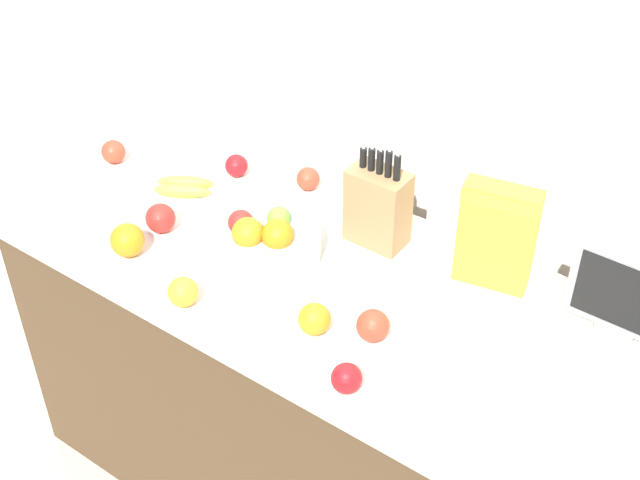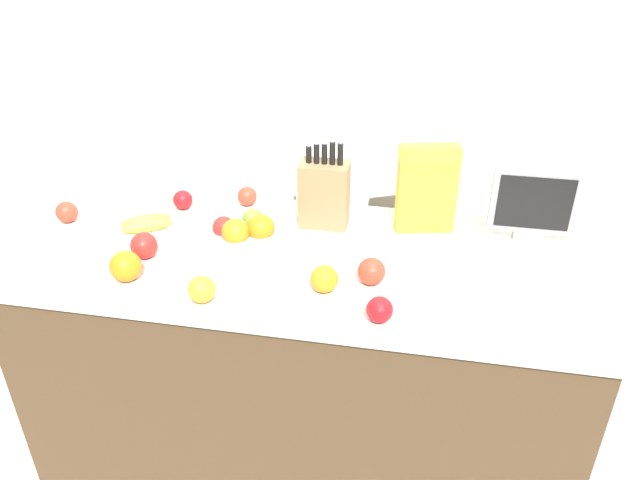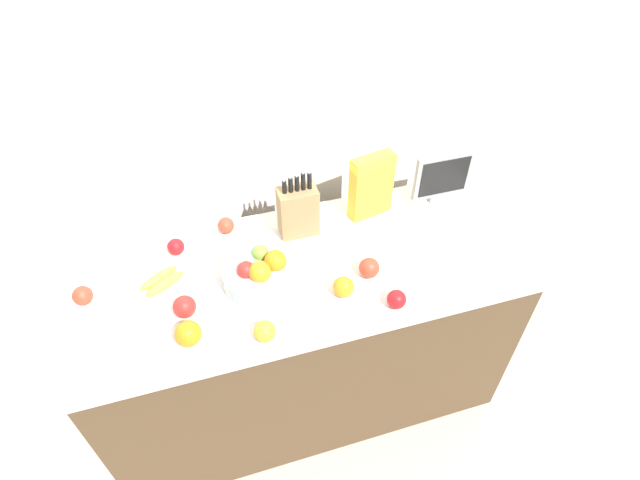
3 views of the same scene
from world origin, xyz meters
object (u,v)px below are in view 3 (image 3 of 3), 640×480
object	(u,v)px
apple_by_knife_block	(397,299)
apple_rightmost	(83,296)
orange_mid_right	(265,331)
orange_front_left	(188,334)
cereal_box	(371,184)
apple_front	(185,307)
apple_leftmost	(226,226)
fruit_bowl	(263,272)
orange_mid_left	(343,287)
apple_near_bananas	(369,268)
small_monitor	(443,177)
knife_block	(298,211)
apple_middle	(176,247)
banana_bunch	(162,281)

from	to	relation	value
apple_by_knife_block	apple_rightmost	bearing A→B (deg)	162.32
orange_mid_right	orange_front_left	distance (m)	0.25
cereal_box	apple_front	world-z (taller)	cereal_box
apple_leftmost	orange_front_left	xyz separation A→B (m)	(-0.20, -0.50, 0.01)
apple_front	orange_front_left	size ratio (longest dim) A/B	0.90
fruit_bowl	orange_mid_left	world-z (taller)	fruit_bowl
cereal_box	fruit_bowl	size ratio (longest dim) A/B	0.97
apple_leftmost	orange_mid_left	world-z (taller)	orange_mid_left
cereal_box	apple_leftmost	world-z (taller)	cereal_box
apple_near_bananas	orange_mid_left	distance (m)	0.14
cereal_box	orange_front_left	world-z (taller)	cereal_box
apple_leftmost	orange_mid_right	distance (m)	0.56
small_monitor	apple_near_bananas	bearing A→B (deg)	-144.02
small_monitor	apple_front	xyz separation A→B (m)	(-1.13, -0.32, -0.09)
knife_block	apple_near_bananas	size ratio (longest dim) A/B	4.12
cereal_box	apple_front	bearing A→B (deg)	-170.19
apple_middle	apple_near_bananas	world-z (taller)	apple_near_bananas
apple_by_knife_block	cereal_box	bearing A→B (deg)	79.85
knife_block	banana_bunch	xyz separation A→B (m)	(-0.56, -0.13, -0.09)
apple_by_knife_block	banana_bunch	bearing A→B (deg)	156.48
cereal_box	apple_by_knife_block	bearing A→B (deg)	-112.23
banana_bunch	apple_by_knife_block	distance (m)	0.86
knife_block	apple_by_knife_block	world-z (taller)	knife_block
cereal_box	apple_rightmost	bearing A→B (deg)	176.10
apple_by_knife_block	fruit_bowl	bearing A→B (deg)	149.78
fruit_bowl	apple_near_bananas	world-z (taller)	fruit_bowl
small_monitor	banana_bunch	bearing A→B (deg)	-172.78
apple_front	orange_mid_left	xyz separation A→B (m)	(0.56, -0.07, -0.00)
apple_by_knife_block	orange_front_left	world-z (taller)	orange_front_left
knife_block	apple_front	bearing A→B (deg)	-148.64
apple_near_bananas	orange_mid_left	size ratio (longest dim) A/B	1.01
knife_block	orange_mid_right	bearing A→B (deg)	-117.14
cereal_box	apple_leftmost	xyz separation A→B (m)	(-0.60, 0.06, -0.12)
small_monitor	apple_leftmost	xyz separation A→B (m)	(-0.93, 0.07, -0.09)
fruit_bowl	banana_bunch	bearing A→B (deg)	165.38
apple_front	banana_bunch	bearing A→B (deg)	112.87
knife_block	small_monitor	xyz separation A→B (m)	(0.64, 0.02, 0.02)
cereal_box	apple_near_bananas	xyz separation A→B (m)	(-0.13, -0.34, -0.12)
apple_middle	apple_front	distance (m)	0.32
apple_near_bananas	apple_front	size ratio (longest dim) A/B	0.97
fruit_bowl	cereal_box	bearing A→B (deg)	26.21
orange_mid_right	apple_rightmost	bearing A→B (deg)	149.93
orange_mid_left	apple_middle	bearing A→B (deg)	145.12
small_monitor	cereal_box	distance (m)	0.32
apple_front	orange_front_left	xyz separation A→B (m)	(0.00, -0.12, 0.00)
orange_mid_right	orange_front_left	bearing A→B (deg)	166.50
small_monitor	fruit_bowl	world-z (taller)	small_monitor
apple_near_bananas	orange_mid_right	bearing A→B (deg)	-158.97
banana_bunch	apple_rightmost	distance (m)	0.27
fruit_bowl	orange_mid_right	bearing A→B (deg)	-100.69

